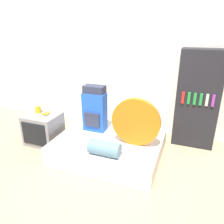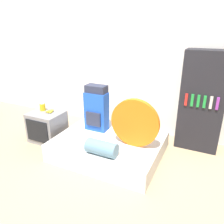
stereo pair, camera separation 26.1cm
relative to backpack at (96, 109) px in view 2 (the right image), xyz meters
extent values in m
plane|color=tan|center=(0.31, -0.90, -0.66)|extent=(16.00, 16.00, 0.00)
cube|color=white|center=(0.31, 0.92, 0.64)|extent=(8.00, 0.05, 2.60)
cube|color=silver|center=(0.34, -0.20, -0.52)|extent=(1.62, 1.30, 0.29)
cube|color=blue|center=(0.00, 0.00, -0.05)|extent=(0.37, 0.21, 0.65)
cube|color=#282D42|center=(0.00, 0.01, 0.34)|extent=(0.34, 0.19, 0.12)
cube|color=#282D42|center=(0.00, -0.12, -0.15)|extent=(0.26, 0.03, 0.23)
cylinder|color=orange|center=(0.77, -0.24, -0.01)|extent=(0.72, 0.07, 0.72)
cylinder|color=#5B849E|center=(0.45, -0.68, -0.27)|extent=(0.44, 0.20, 0.20)
cube|color=gray|center=(-0.88, -0.25, -0.40)|extent=(0.57, 0.49, 0.53)
cube|color=black|center=(-0.88, -0.51, -0.38)|extent=(0.46, 0.02, 0.38)
cylinder|color=gold|center=(-1.00, -0.19, -0.07)|extent=(0.10, 0.10, 0.12)
cylinder|color=white|center=(-1.00, -0.19, 0.00)|extent=(0.07, 0.07, 0.02)
ellipsoid|color=yellow|center=(-0.84, -0.20, -0.11)|extent=(0.09, 0.16, 0.04)
ellipsoid|color=yellow|center=(-0.82, -0.20, -0.11)|extent=(0.04, 0.16, 0.04)
ellipsoid|color=yellow|center=(-0.80, -0.20, -0.11)|extent=(0.09, 0.16, 0.04)
cube|color=black|center=(1.57, 0.67, 0.15)|extent=(0.67, 0.37, 1.62)
cube|color=red|center=(1.35, 0.47, 0.21)|extent=(0.04, 0.02, 0.19)
cube|color=#1E8E38|center=(1.44, 0.47, 0.21)|extent=(0.04, 0.02, 0.19)
cube|color=#1E8E38|center=(1.53, 0.47, 0.21)|extent=(0.04, 0.02, 0.19)
cube|color=#1E8E38|center=(1.62, 0.47, 0.21)|extent=(0.04, 0.02, 0.19)
cube|color=beige|center=(1.71, 0.47, 0.21)|extent=(0.04, 0.02, 0.19)
cube|color=purple|center=(1.80, 0.47, 0.21)|extent=(0.04, 0.02, 0.19)
camera|label=1|loc=(1.46, -3.06, 1.27)|focal=35.00mm
camera|label=2|loc=(1.70, -2.96, 1.27)|focal=35.00mm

